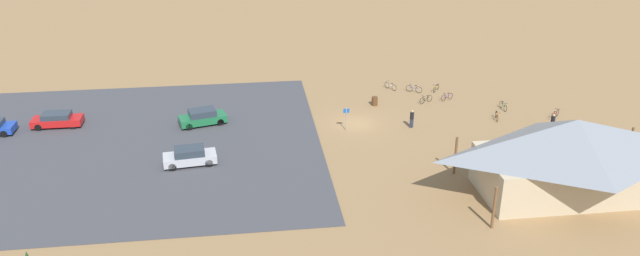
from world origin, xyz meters
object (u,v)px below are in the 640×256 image
(bicycle_green_front_row, at_px, (503,106))
(car_green_front_row, at_px, (203,117))
(bicycle_yellow_edge_south, at_px, (436,88))
(bicycle_purple_yard_right, at_px, (447,97))
(lot_sign, at_px, (346,116))
(visitor_at_bikes, at_px, (553,123))
(trash_bin, at_px, (375,101))
(bicycle_red_edge_north, at_px, (555,114))
(bicycle_blue_trailside, at_px, (414,89))
(car_silver_inner_stall, at_px, (190,156))
(bicycle_white_lone_east, at_px, (390,86))
(car_red_by_curb, at_px, (57,120))
(bicycle_black_back_row, at_px, (426,99))
(visitor_crossing_yard, at_px, (412,118))
(bike_pavilion, at_px, (572,153))
(bicycle_orange_near_porch, at_px, (497,116))

(bicycle_green_front_row, bearing_deg, car_green_front_row, 0.04)
(bicycle_yellow_edge_south, bearing_deg, bicycle_purple_yard_right, 96.23)
(lot_sign, relative_size, visitor_at_bikes, 1.26)
(trash_bin, xyz_separation_m, bicycle_red_edge_north, (-16.47, 5.44, -0.08))
(bicycle_purple_yard_right, distance_m, visitor_at_bikes, 11.32)
(bicycle_blue_trailside, height_order, car_silver_inner_stall, car_silver_inner_stall)
(car_green_front_row, relative_size, visitor_at_bikes, 2.65)
(bicycle_white_lone_east, bearing_deg, bicycle_yellow_edge_south, 166.35)
(bicycle_yellow_edge_south, xyz_separation_m, car_silver_inner_stall, (24.96, 14.08, 0.42))
(car_red_by_curb, bearing_deg, bicycle_black_back_row, -177.56)
(car_red_by_curb, bearing_deg, bicycle_blue_trailside, -172.52)
(bicycle_blue_trailside, bearing_deg, car_red_by_curb, 7.48)
(lot_sign, bearing_deg, bicycle_black_back_row, -148.32)
(bicycle_blue_trailside, relative_size, car_green_front_row, 0.33)
(bicycle_black_back_row, xyz_separation_m, visitor_crossing_yard, (3.08, 5.85, 0.53))
(bicycle_purple_yard_right, distance_m, bicycle_yellow_edge_south, 2.74)
(bike_pavilion, distance_m, bicycle_orange_near_porch, 14.26)
(bicycle_blue_trailside, xyz_separation_m, visitor_at_bikes, (-9.72, 11.56, 0.53))
(lot_sign, height_order, car_silver_inner_stall, lot_sign)
(car_silver_inner_stall, bearing_deg, bicycle_purple_yard_right, -155.79)
(bicycle_purple_yard_right, distance_m, car_green_front_row, 24.80)
(trash_bin, distance_m, visitor_crossing_yard, 6.29)
(car_green_front_row, bearing_deg, bicycle_blue_trailside, -164.94)
(car_silver_inner_stall, relative_size, visitor_at_bikes, 2.54)
(trash_bin, relative_size, visitor_crossing_yard, 0.52)
(lot_sign, bearing_deg, visitor_at_bikes, 171.39)
(bicycle_white_lone_east, bearing_deg, bicycle_red_edge_north, 144.79)
(bicycle_black_back_row, xyz_separation_m, car_green_front_row, (22.23, 2.77, 0.40))
(lot_sign, xyz_separation_m, bicycle_yellow_edge_south, (-11.23, -8.83, -1.06))
(lot_sign, relative_size, bicycle_black_back_row, 1.41)
(bicycle_black_back_row, distance_m, bicycle_orange_near_porch, 7.47)
(bicycle_blue_trailside, relative_size, car_silver_inner_stall, 0.35)
(bicycle_green_front_row, bearing_deg, car_red_by_curb, -1.66)
(bicycle_orange_near_porch, bearing_deg, bike_pavilion, 88.96)
(visitor_at_bikes, bearing_deg, car_red_by_curb, -8.80)
(bike_pavilion, xyz_separation_m, bicycle_purple_yard_right, (2.84, -19.52, -2.90))
(bike_pavilion, height_order, visitor_at_bikes, bike_pavilion)
(bicycle_blue_trailside, xyz_separation_m, car_green_front_row, (21.83, 5.87, 0.39))
(bike_pavilion, xyz_separation_m, car_green_front_row, (27.43, -16.30, -2.49))
(car_silver_inner_stall, xyz_separation_m, visitor_at_bikes, (-32.22, -2.45, 0.15))
(bicycle_yellow_edge_south, height_order, visitor_at_bikes, visitor_at_bikes)
(bicycle_yellow_edge_south, bearing_deg, car_silver_inner_stall, 29.42)
(bicycle_orange_near_porch, xyz_separation_m, car_silver_inner_stall, (28.35, 5.80, 0.39))
(bicycle_red_edge_north, bearing_deg, bike_pavilion, 66.40)
(bike_pavilion, bearing_deg, car_green_front_row, -30.72)
(bicycle_orange_near_porch, distance_m, car_red_by_curb, 41.15)
(bicycle_black_back_row, height_order, car_silver_inner_stall, car_silver_inner_stall)
(bicycle_purple_yard_right, bearing_deg, bicycle_red_edge_north, 146.27)
(bicycle_red_edge_north, xyz_separation_m, car_red_by_curb, (46.70, -3.92, 0.35))
(car_green_front_row, distance_m, car_red_by_curb, 13.37)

